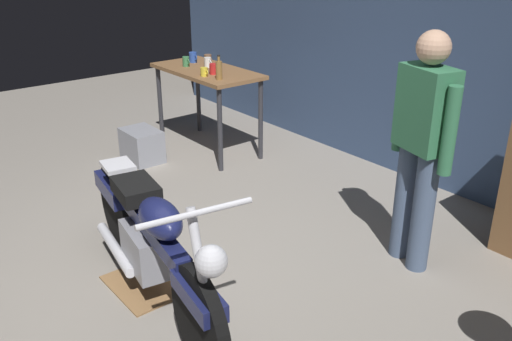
{
  "coord_description": "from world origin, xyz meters",
  "views": [
    {
      "loc": [
        2.85,
        -1.58,
        2.21
      ],
      "look_at": [
        0.02,
        0.7,
        0.65
      ],
      "focal_mm": 38.63,
      "sensor_mm": 36.0,
      "label": 1
    }
  ],
  "objects": [
    {
      "name": "mug_red_diner",
      "position": [
        -1.75,
        1.57,
        0.95
      ],
      "size": [
        0.12,
        0.08,
        0.11
      ],
      "color": "red",
      "rests_on": "workbench"
    },
    {
      "name": "mug_yellow_tall",
      "position": [
        -1.74,
        1.44,
        0.94
      ],
      "size": [
        0.1,
        0.07,
        0.09
      ],
      "color": "yellow",
      "rests_on": "workbench"
    },
    {
      "name": "storage_bin",
      "position": [
        -2.13,
        0.89,
        0.17
      ],
      "size": [
        0.44,
        0.32,
        0.34
      ],
      "primitive_type": "cube",
      "color": "gray",
      "rests_on": "ground_plane"
    },
    {
      "name": "person_standing",
      "position": [
        0.84,
        1.47,
        0.93
      ],
      "size": [
        0.55,
        0.31,
        1.67
      ],
      "rotation": [
        0.0,
        0.0,
        2.88
      ],
      "color": "#495B78",
      "rests_on": "ground_plane"
    },
    {
      "name": "mug_blue_enamel",
      "position": [
        -2.36,
        1.71,
        0.96
      ],
      "size": [
        0.12,
        0.09,
        0.11
      ],
      "color": "#2D51AD",
      "rests_on": "workbench"
    },
    {
      "name": "ground_plane",
      "position": [
        0.0,
        0.0,
        0.0
      ],
      "size": [
        12.0,
        12.0,
        0.0
      ],
      "primitive_type": "plane",
      "color": "gray"
    },
    {
      "name": "workbench",
      "position": [
        -1.98,
        1.64,
        0.79
      ],
      "size": [
        1.3,
        0.64,
        0.9
      ],
      "color": "brown",
      "rests_on": "ground_plane"
    },
    {
      "name": "back_wall",
      "position": [
        0.0,
        2.8,
        1.55
      ],
      "size": [
        8.0,
        0.12,
        3.1
      ],
      "primitive_type": "cube",
      "color": "#384C70",
      "rests_on": "ground_plane"
    },
    {
      "name": "drip_tray",
      "position": [
        -0.08,
        -0.2,
        0.01
      ],
      "size": [
        0.56,
        0.4,
        0.01
      ],
      "primitive_type": "cube",
      "color": "olive",
      "rests_on": "ground_plane"
    },
    {
      "name": "mug_green_speckled",
      "position": [
        -2.23,
        1.54,
        0.95
      ],
      "size": [
        0.11,
        0.07,
        0.1
      ],
      "color": "#3D7F4C",
      "rests_on": "workbench"
    },
    {
      "name": "bottle",
      "position": [
        -1.53,
        1.48,
        1.0
      ],
      "size": [
        0.06,
        0.06,
        0.24
      ],
      "color": "olive",
      "rests_on": "workbench"
    },
    {
      "name": "motorcycle",
      "position": [
        0.07,
        -0.21,
        0.45
      ],
      "size": [
        2.17,
        0.68,
        1.0
      ],
      "rotation": [
        0.0,
        0.0,
        -0.17
      ],
      "color": "black",
      "rests_on": "ground_plane"
    },
    {
      "name": "mug_white_ceramic",
      "position": [
        -2.05,
        1.7,
        0.95
      ],
      "size": [
        0.11,
        0.07,
        0.11
      ],
      "color": "white",
      "rests_on": "workbench"
    },
    {
      "name": "mug_brown_stoneware",
      "position": [
        -2.15,
        1.77,
        0.96
      ],
      "size": [
        0.12,
        0.08,
        0.11
      ],
      "color": "brown",
      "rests_on": "workbench"
    }
  ]
}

